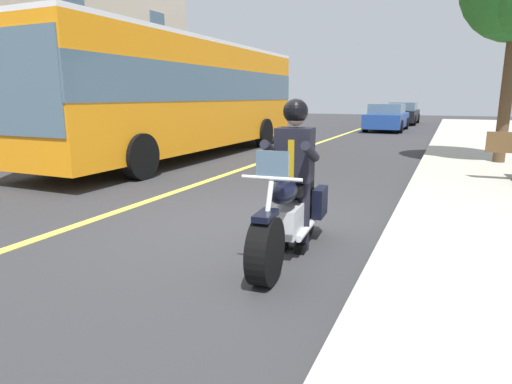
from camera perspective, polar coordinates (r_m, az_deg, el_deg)
The scene contains 7 objects.
ground_plane at distance 6.06m, azimuth -2.87°, elevation -4.44°, with size 80.00×80.00×0.00m, color #333335.
lane_center_stripe at distance 7.16m, azimuth -17.30°, elevation -2.30°, with size 60.00×0.16×0.01m, color #E5DB4C.
motorcycle_main at distance 4.86m, azimuth 4.41°, elevation -3.17°, with size 2.22×0.71×1.26m.
rider_main at distance 4.92m, azimuth 5.07°, elevation 3.96°, with size 0.65×0.58×1.74m.
bus_near at distance 13.17m, azimuth -9.54°, elevation 12.80°, with size 11.05×2.70×3.30m.
car_silver at distance 30.34m, azimuth 18.79°, elevation 9.79°, with size 4.60×1.92×1.40m.
car_dark at distance 24.05m, azimuth 16.89°, elevation 9.39°, with size 4.60×1.92×1.40m.
Camera 1 is at (5.15, 2.65, 1.76)m, focal length 30.33 mm.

